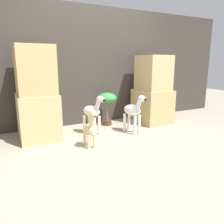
{
  "coord_description": "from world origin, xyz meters",
  "views": [
    {
      "loc": [
        -1.54,
        -2.69,
        1.17
      ],
      "look_at": [
        0.05,
        0.48,
        0.37
      ],
      "focal_mm": 35.0,
      "sensor_mm": 36.0,
      "label": 1
    }
  ],
  "objects_px": {
    "zebra_right": "(133,111)",
    "potted_palm_front": "(107,101)",
    "zebra_left": "(93,112)",
    "giraffe_figurine": "(90,129)"
  },
  "relations": [
    {
      "from": "giraffe_figurine",
      "to": "potted_palm_front",
      "type": "relative_size",
      "value": 0.86
    },
    {
      "from": "giraffe_figurine",
      "to": "zebra_left",
      "type": "bearing_deg",
      "value": 64.29
    },
    {
      "from": "zebra_left",
      "to": "potted_palm_front",
      "type": "xyz_separation_m",
      "value": [
        0.45,
        0.4,
        0.09
      ]
    },
    {
      "from": "zebra_left",
      "to": "giraffe_figurine",
      "type": "xyz_separation_m",
      "value": [
        -0.25,
        -0.52,
        -0.1
      ]
    },
    {
      "from": "zebra_right",
      "to": "potted_palm_front",
      "type": "bearing_deg",
      "value": 106.61
    },
    {
      "from": "giraffe_figurine",
      "to": "potted_palm_front",
      "type": "height_order",
      "value": "potted_palm_front"
    },
    {
      "from": "zebra_left",
      "to": "potted_palm_front",
      "type": "bearing_deg",
      "value": 41.66
    },
    {
      "from": "zebra_right",
      "to": "zebra_left",
      "type": "bearing_deg",
      "value": 160.19
    },
    {
      "from": "zebra_left",
      "to": "potted_palm_front",
      "type": "height_order",
      "value": "zebra_left"
    },
    {
      "from": "giraffe_figurine",
      "to": "potted_palm_front",
      "type": "xyz_separation_m",
      "value": [
        0.7,
        0.92,
        0.2
      ]
    }
  ]
}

